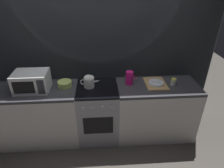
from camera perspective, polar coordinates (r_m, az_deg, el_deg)
ground_plane at (r=3.35m, az=-3.81°, el=-14.48°), size 8.00×8.00×0.00m
back_wall at (r=2.96m, az=-4.64°, el=7.14°), size 3.60×0.05×2.40m
counter_left at (r=3.20m, az=-20.61°, el=-8.52°), size 1.20×0.60×0.90m
stove_unit at (r=3.05m, az=-4.09°, el=-8.38°), size 0.60×0.63×0.90m
counter_right at (r=3.17m, az=12.55°, el=-7.50°), size 1.20×0.60×0.90m
microwave at (r=2.90m, az=-22.51°, el=0.76°), size 0.46×0.35×0.27m
kettle at (r=2.79m, az=-6.74°, el=0.60°), size 0.28×0.15×0.17m
mixing_bowl at (r=2.89m, az=-13.70°, el=0.05°), size 0.20×0.20×0.08m
pitcher at (r=2.85m, az=5.18°, el=1.82°), size 0.16×0.11×0.20m
dish_pile at (r=2.94m, az=12.70°, el=0.19°), size 0.30×0.40×0.06m
spice_jar at (r=2.98m, az=17.59°, el=0.60°), size 0.08×0.08×0.10m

